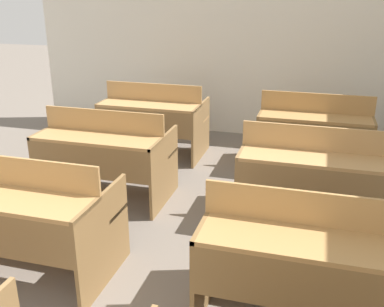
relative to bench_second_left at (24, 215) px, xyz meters
The scene contains 7 objects.
wall_back 4.00m from the bench_second_left, 79.43° to the left, with size 5.74×0.06×2.80m.
bench_second_left is the anchor object (origin of this frame).
bench_second_right 1.95m from the bench_second_left, ahead, with size 1.23×0.77×0.91m.
bench_third_left 1.33m from the bench_second_left, 90.59° to the left, with size 1.23×0.77×0.91m.
bench_third_right 2.37m from the bench_second_left, 34.24° to the left, with size 1.23×0.77×0.91m.
bench_back_left 2.64m from the bench_second_left, 89.92° to the left, with size 1.23×0.77×0.91m.
bench_back_right 3.27m from the bench_second_left, 53.44° to the left, with size 1.23×0.77×0.91m.
Camera 1 is at (1.22, 0.22, 2.00)m, focal length 42.00 mm.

